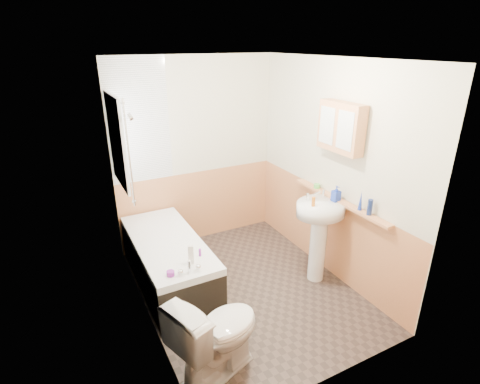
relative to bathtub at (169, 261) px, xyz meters
name	(u,v)px	position (x,y,z in m)	size (l,w,h in m)	color
floor	(246,289)	(0.73, -0.53, -0.29)	(2.80, 2.80, 0.00)	#312723
ceiling	(248,58)	(0.73, -0.53, 2.21)	(2.80, 2.80, 0.00)	white
wall_back	(196,154)	(0.73, 0.88, 0.96)	(2.20, 0.02, 2.50)	beige
wall_front	(341,252)	(0.73, -1.94, 0.96)	(2.20, 0.02, 2.50)	beige
wall_left	(138,209)	(-0.38, -0.53, 0.96)	(0.02, 2.80, 2.50)	beige
wall_right	(331,171)	(1.84, -0.53, 0.96)	(0.02, 2.80, 2.50)	beige
wainscot_right	(324,230)	(1.82, -0.53, 0.21)	(0.01, 2.80, 1.00)	tan
wainscot_front	(330,332)	(0.73, -1.92, 0.21)	(2.20, 0.01, 1.00)	tan
wainscot_back	(199,205)	(0.73, 0.86, 0.21)	(2.20, 0.01, 1.00)	tan
tile_cladding_left	(141,208)	(-0.36, -0.53, 0.96)	(0.01, 2.80, 2.50)	white
tile_return_back	(138,122)	(0.01, 0.86, 1.46)	(0.75, 0.01, 1.50)	white
window	(118,141)	(-0.33, 0.42, 1.36)	(0.03, 0.79, 0.99)	white
bathtub	(169,261)	(0.00, 0.00, 0.00)	(0.70, 1.65, 0.71)	black
shower_riser	(129,145)	(-0.31, -0.06, 1.43)	(0.10, 0.07, 1.08)	silver
toilet	(217,334)	(-0.03, -1.43, 0.11)	(0.46, 0.82, 0.80)	white
sink	(320,225)	(1.57, -0.72, 0.41)	(0.58, 0.47, 1.11)	white
pine_shelf	(339,201)	(1.77, -0.77, 0.70)	(0.10, 1.47, 0.03)	tan
medicine_cabinet	(341,127)	(1.74, -0.72, 1.51)	(0.15, 0.58, 0.52)	tan
foam_can	(370,207)	(1.77, -1.22, 0.80)	(0.05, 0.05, 0.17)	navy
green_bottle	(361,200)	(1.77, -1.09, 0.82)	(0.04, 0.04, 0.21)	#19339E
black_jar	(317,186)	(1.77, -0.38, 0.74)	(0.07, 0.07, 0.05)	#59C647
soap_bottle	(336,198)	(1.72, -0.77, 0.74)	(0.08, 0.18, 0.08)	#19339E
clear_bottle	(313,202)	(1.42, -0.76, 0.75)	(0.04, 0.04, 0.10)	orange
blue_gel	(191,255)	(0.07, -0.58, 0.37)	(0.06, 0.04, 0.20)	silver
cream_jar	(171,273)	(-0.18, -0.68, 0.30)	(0.08, 0.08, 0.05)	purple
orange_bottle	(200,253)	(0.21, -0.49, 0.31)	(0.03, 0.03, 0.08)	purple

